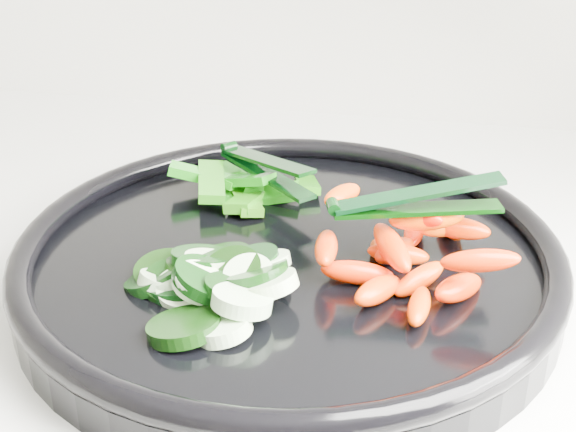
# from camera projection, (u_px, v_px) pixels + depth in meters

# --- Properties ---
(veggie_tray) EXTENTS (0.39, 0.39, 0.04)m
(veggie_tray) POSITION_uv_depth(u_px,v_px,m) (288.00, 261.00, 0.55)
(veggie_tray) COLOR black
(veggie_tray) RESTS_ON counter
(cucumber_pile) EXTENTS (0.13, 0.13, 0.04)m
(cucumber_pile) POSITION_uv_depth(u_px,v_px,m) (206.00, 281.00, 0.50)
(cucumber_pile) COLOR black
(cucumber_pile) RESTS_ON veggie_tray
(carrot_pile) EXTENTS (0.13, 0.16, 0.05)m
(carrot_pile) POSITION_uv_depth(u_px,v_px,m) (410.00, 248.00, 0.52)
(carrot_pile) COLOR #FE3000
(carrot_pile) RESTS_ON veggie_tray
(pepper_pile) EXTENTS (0.12, 0.09, 0.03)m
(pepper_pile) POSITION_uv_depth(u_px,v_px,m) (243.00, 187.00, 0.63)
(pepper_pile) COLOR #24730B
(pepper_pile) RESTS_ON veggie_tray
(tong_carrot) EXTENTS (0.11, 0.05, 0.02)m
(tong_carrot) POSITION_uv_depth(u_px,v_px,m) (412.00, 202.00, 0.51)
(tong_carrot) COLOR black
(tong_carrot) RESTS_ON carrot_pile
(tong_pepper) EXTENTS (0.09, 0.09, 0.02)m
(tong_pepper) POSITION_uv_depth(u_px,v_px,m) (263.00, 166.00, 0.62)
(tong_pepper) COLOR black
(tong_pepper) RESTS_ON pepper_pile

